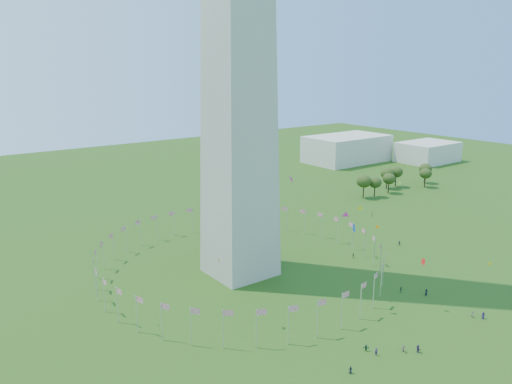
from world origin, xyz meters
The scene contains 7 objects.
ground centered at (0.00, 0.00, 0.00)m, with size 600.00×600.00×0.00m, color #204410.
flag_ring centered at (0.00, 50.00, 4.50)m, with size 80.24×80.24×9.00m.
gov_building_east_a centered at (150.00, 150.00, 8.00)m, with size 50.00×30.00×16.00m, color beige.
gov_building_east_b centered at (190.00, 120.00, 6.00)m, with size 35.00×25.00×12.00m, color beige.
crowd centered at (6.14, -4.81, 0.87)m, with size 100.32×66.51×2.01m.
kites_aloft centered at (15.88, 19.20, 21.96)m, with size 85.89×77.01×33.42m.
tree_line_east centered at (114.07, 85.45, 4.91)m, with size 53.66×15.65×10.45m.
Camera 1 is at (-76.42, -60.25, 58.44)m, focal length 35.00 mm.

